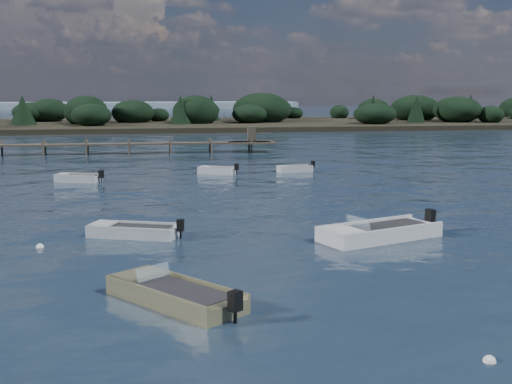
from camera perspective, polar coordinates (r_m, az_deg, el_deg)
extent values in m
plane|color=#152333|center=(80.53, -4.60, 4.33)|extent=(400.00, 400.00, 0.00)
cube|color=#B3B8BA|center=(29.25, -10.80, -3.71)|extent=(4.22, 2.80, 0.66)
cube|color=#B3B8BA|center=(29.76, -13.51, -2.82)|extent=(1.36, 1.60, 0.13)
cube|color=black|center=(29.07, -10.24, -3.14)|extent=(2.94, 2.07, 0.11)
cube|color=#B3B8BA|center=(28.54, -11.34, -3.25)|extent=(3.73, 1.50, 0.13)
cube|color=#B3B8BA|center=(29.81, -10.33, -2.70)|extent=(3.73, 1.50, 0.13)
cube|color=black|center=(28.42, -6.74, -2.95)|extent=(0.36, 0.39, 0.52)
cylinder|color=black|center=(28.51, -6.72, -3.84)|extent=(0.12, 0.12, 0.52)
cube|color=#726D4C|center=(20.07, -7.22, -9.47)|extent=(4.28, 4.80, 0.72)
cube|color=#726D4C|center=(21.29, -10.40, -7.28)|extent=(1.94, 1.86, 0.14)
cube|color=black|center=(19.69, -6.52, -8.78)|extent=(3.08, 3.39, 0.12)
cube|color=#726D4C|center=(19.46, -9.08, -8.81)|extent=(3.00, 3.80, 0.14)
cube|color=#726D4C|center=(20.45, -5.50, -7.85)|extent=(3.00, 3.80, 0.14)
cube|color=black|center=(18.10, -1.86, -9.65)|extent=(0.45, 0.44, 0.56)
cylinder|color=black|center=(18.26, -1.85, -11.12)|extent=(0.14, 0.14, 0.56)
cube|color=silver|center=(20.65, -9.14, -7.05)|extent=(1.09, 0.90, 0.43)
cube|color=silver|center=(50.61, -3.50, 1.74)|extent=(3.07, 2.32, 0.67)
cube|color=silver|center=(50.96, -4.65, 2.22)|extent=(1.08, 1.23, 0.13)
cube|color=black|center=(50.49, -3.26, 2.09)|extent=(2.15, 1.70, 0.11)
cube|color=silver|center=(50.08, -3.72, 2.12)|extent=(2.60, 1.41, 0.13)
cube|color=silver|center=(51.04, -3.30, 2.25)|extent=(2.60, 1.41, 0.13)
cube|color=black|center=(49.99, -1.75, 2.25)|extent=(0.39, 0.41, 0.53)
cylinder|color=black|center=(50.04, -1.74, 1.73)|extent=(0.13, 0.13, 0.53)
cube|color=#B3B8BA|center=(51.76, 3.46, 1.90)|extent=(2.90, 1.52, 0.64)
cube|color=#B3B8BA|center=(51.33, 2.38, 2.27)|extent=(0.81, 1.09, 0.13)
cube|color=black|center=(51.80, 3.69, 2.24)|extent=(1.99, 1.17, 0.11)
cube|color=#B3B8BA|center=(51.25, 3.68, 2.25)|extent=(2.74, 0.54, 0.13)
cube|color=#B3B8BA|center=(52.17, 3.26, 2.37)|extent=(2.74, 0.54, 0.13)
cube|color=black|center=(52.31, 5.08, 2.49)|extent=(0.30, 0.35, 0.51)
cylinder|color=black|center=(52.36, 5.07, 2.01)|extent=(0.11, 0.11, 0.51)
cube|color=#B3B8BA|center=(47.71, -15.52, 1.00)|extent=(3.39, 2.32, 0.69)
cube|color=#B3B8BA|center=(48.21, -16.81, 1.50)|extent=(1.12, 1.34, 0.14)
cube|color=black|center=(47.56, -15.27, 1.38)|extent=(2.36, 1.72, 0.12)
cube|color=#B3B8BA|center=(47.15, -15.86, 1.38)|extent=(2.98, 1.24, 0.14)
cube|color=#B3B8BA|center=(48.17, -15.23, 1.57)|extent=(2.98, 1.24, 0.14)
cube|color=black|center=(46.86, -13.60, 1.58)|extent=(0.38, 0.41, 0.54)
cylinder|color=black|center=(46.92, -13.57, 1.01)|extent=(0.13, 0.13, 0.54)
cube|color=silver|center=(28.78, 10.92, -3.88)|extent=(5.89, 3.84, 0.80)
cube|color=silver|center=(27.38, 7.62, -3.44)|extent=(1.88, 2.20, 0.16)
cube|color=black|center=(28.98, 11.61, -3.04)|extent=(4.09, 2.85, 0.14)
cube|color=silver|center=(27.97, 12.24, -3.30)|extent=(5.22, 2.03, 0.16)
cube|color=silver|center=(29.40, 9.73, -2.63)|extent=(5.22, 2.03, 0.16)
cube|color=black|center=(30.67, 15.23, -2.08)|extent=(0.44, 0.48, 0.63)
cylinder|color=black|center=(30.78, 15.19, -3.09)|extent=(0.15, 0.15, 0.63)
cube|color=silver|center=(27.86, 9.07, -2.68)|extent=(0.68, 1.46, 0.48)
sphere|color=white|center=(16.86, 20.02, -13.99)|extent=(0.32, 0.32, 0.32)
sphere|color=white|center=(28.24, -18.65, -4.68)|extent=(0.32, 0.32, 0.32)
cube|color=#4A4236|center=(69.07, -0.41, 4.43)|extent=(5.00, 3.20, 0.18)
cube|color=#4A4236|center=(69.00, -0.41, 5.18)|extent=(0.80, 0.80, 1.60)
cylinder|color=#4A4236|center=(70.63, -21.64, 3.42)|extent=(0.20, 0.20, 2.20)
cylinder|color=#4A4236|center=(68.19, -18.42, 3.41)|extent=(0.20, 0.20, 2.20)
cylinder|color=#4A4236|center=(69.87, -18.21, 3.55)|extent=(0.20, 0.20, 2.20)
cylinder|color=#4A4236|center=(67.66, -14.84, 3.53)|extent=(0.20, 0.20, 2.20)
cylinder|color=#4A4236|center=(69.36, -14.72, 3.66)|extent=(0.20, 0.20, 2.20)
cylinder|color=#4A4236|center=(67.41, -11.23, 3.64)|extent=(0.20, 0.20, 2.20)
cylinder|color=#4A4236|center=(69.11, -11.19, 3.77)|extent=(0.20, 0.20, 2.20)
cylinder|color=#4A4236|center=(67.42, -7.59, 3.73)|extent=(0.20, 0.20, 2.20)
cylinder|color=#4A4236|center=(69.12, -7.64, 3.86)|extent=(0.20, 0.20, 2.20)
cylinder|color=#4A4236|center=(67.71, -3.97, 3.81)|extent=(0.20, 0.20, 2.20)
cylinder|color=#4A4236|center=(69.40, -4.11, 3.94)|extent=(0.20, 0.20, 2.20)
cylinder|color=#4A4236|center=(68.25, -0.40, 3.88)|extent=(0.20, 0.20, 2.20)
cylinder|color=#4A4236|center=(69.94, -0.63, 4.00)|extent=(0.20, 0.20, 2.20)
cube|color=black|center=(124.33, 5.35, 5.93)|extent=(190.00, 40.00, 1.60)
ellipsoid|color=black|center=(124.22, 5.37, 7.22)|extent=(180.50, 36.00, 4.40)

